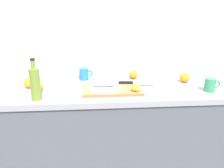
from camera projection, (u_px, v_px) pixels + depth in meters
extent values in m
cube|color=silver|center=(96.00, 38.00, 1.76)|extent=(3.20, 0.05, 2.50)
cube|color=#4C5159|center=(98.00, 141.00, 1.69)|extent=(2.00, 0.58, 0.86)
cube|color=gray|center=(97.00, 90.00, 1.56)|extent=(2.00, 0.60, 0.04)
cube|color=olive|center=(112.00, 89.00, 1.49)|extent=(0.42, 0.28, 0.02)
cylinder|color=white|center=(104.00, 87.00, 1.48)|extent=(0.24, 0.24, 0.01)
ellipsoid|color=gray|center=(104.00, 84.00, 1.47)|extent=(0.18, 0.08, 0.04)
cube|color=silver|center=(144.00, 83.00, 1.59)|extent=(0.18, 0.05, 0.00)
cube|color=black|center=(126.00, 83.00, 1.59)|extent=(0.11, 0.03, 0.02)
sphere|color=yellow|center=(136.00, 87.00, 1.41)|extent=(0.06, 0.06, 0.06)
cylinder|color=olive|center=(35.00, 84.00, 1.29)|extent=(0.06, 0.06, 0.21)
cylinder|color=olive|center=(33.00, 65.00, 1.26)|extent=(0.03, 0.03, 0.05)
cylinder|color=black|center=(32.00, 59.00, 1.25)|extent=(0.03, 0.03, 0.02)
cylinder|color=#338C59|center=(210.00, 85.00, 1.47)|extent=(0.08, 0.08, 0.10)
torus|color=#338C59|center=(217.00, 84.00, 1.47)|extent=(0.06, 0.01, 0.06)
cylinder|color=#2672B2|center=(84.00, 74.00, 1.76)|extent=(0.07, 0.07, 0.10)
torus|color=#2672B2|center=(89.00, 73.00, 1.76)|extent=(0.06, 0.01, 0.06)
sphere|color=orange|center=(38.00, 87.00, 1.46)|extent=(0.08, 0.08, 0.08)
sphere|color=orange|center=(29.00, 83.00, 1.55)|extent=(0.08, 0.08, 0.08)
sphere|color=orange|center=(134.00, 75.00, 1.79)|extent=(0.08, 0.08, 0.08)
sphere|color=orange|center=(184.00, 77.00, 1.68)|extent=(0.08, 0.08, 0.08)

